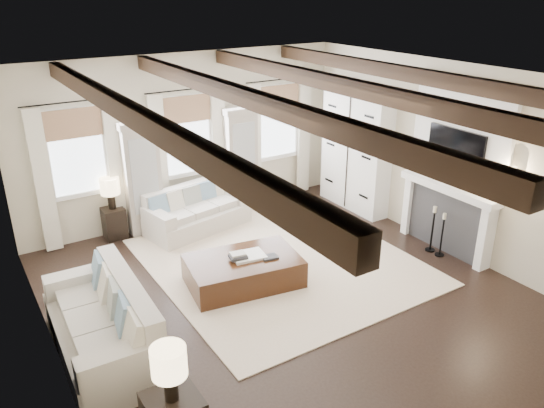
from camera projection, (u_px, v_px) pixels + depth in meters
ground at (297, 301)px, 7.83m from camera, size 7.50×7.50×0.00m
room_shell at (306, 155)px, 8.17m from camera, size 6.54×7.54×3.22m
area_rug at (280, 261)px, 8.93m from camera, size 4.01×4.35×0.02m
sofa_back at (196, 212)px, 10.04m from camera, size 2.06×1.23×0.83m
sofa_left at (107, 326)px, 6.61m from camera, size 1.09×2.28×0.96m
ottoman at (243, 271)px, 8.20m from camera, size 1.84×1.31×0.45m
tray at (248, 256)px, 8.15m from camera, size 0.55×0.45×0.04m
book_lower at (238, 257)px, 8.04m from camera, size 0.29×0.24×0.04m
book_upper at (238, 254)px, 8.05m from camera, size 0.24×0.20×0.03m
book_loose at (270, 257)px, 8.12m from camera, size 0.27×0.22×0.03m
lamp_front at (169, 365)px, 5.09m from camera, size 0.35×0.35×0.61m
side_table_back at (114, 223)px, 9.71m from camera, size 0.38×0.38×0.57m
lamp_back at (110, 188)px, 9.44m from camera, size 0.34×0.34×0.59m
candlestick_near at (442, 238)px, 9.03m from camera, size 0.16×0.16×0.79m
candlestick_far at (432, 233)px, 9.19m from camera, size 0.17×0.17×0.84m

